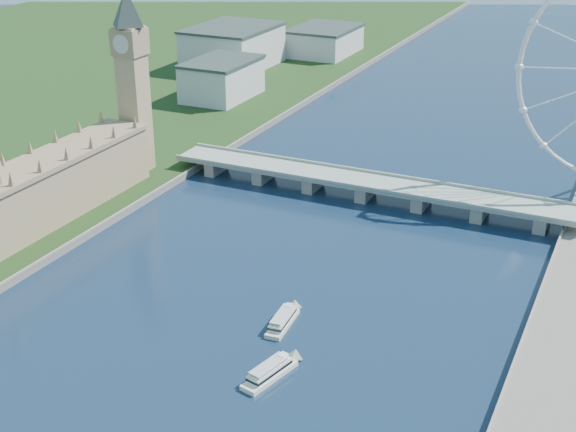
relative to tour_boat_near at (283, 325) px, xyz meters
The scene contains 5 objects.
big_ben 193.78m from the tour_boat_near, 141.84° to the left, with size 20.02×20.02×110.00m.
westminster_bridge 135.45m from the tour_boat_near, 96.41° to the left, with size 220.00×22.00×9.50m.
city_skyline 395.62m from the tour_boat_near, 86.50° to the left, with size 505.00×280.00×32.00m.
tour_boat_near is the anchor object (origin of this frame).
tour_boat_far 34.09m from the tour_boat_near, 72.02° to the right, with size 6.78×26.68×5.87m, color #EDE7CC, non-canonical shape.
Camera 1 is at (128.43, -71.28, 161.31)m, focal length 50.00 mm.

